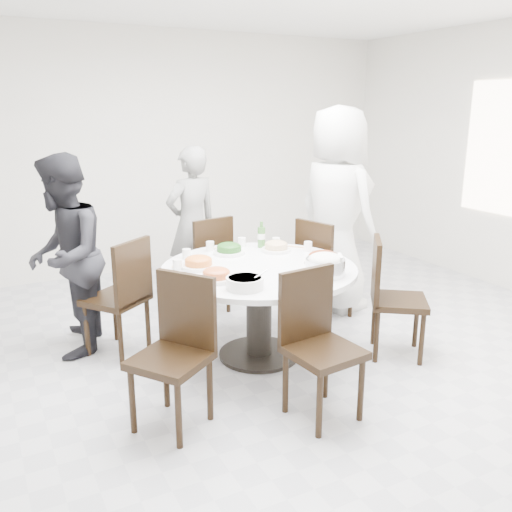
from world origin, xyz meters
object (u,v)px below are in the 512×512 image
dining_table (259,312)px  chair_ne (326,269)px  chair_nw (116,296)px  diner_middle (192,225)px  diner_left (65,257)px  soup_bowl (245,283)px  beverage_bottle (261,234)px  chair_se (399,299)px  diner_right (336,211)px  chair_n (203,264)px  chair_s (324,348)px  chair_sw (170,356)px  rice_bowl (325,267)px

dining_table → chair_ne: 1.06m
chair_nw → diner_middle: size_ratio=0.61×
diner_left → soup_bowl: 1.55m
dining_table → beverage_bottle: size_ratio=6.55×
chair_se → diner_right: diner_right is taller
chair_se → diner_right: size_ratio=0.49×
chair_nw → chair_se: same height
chair_n → chair_s: size_ratio=1.00×
chair_ne → chair_sw: 2.17m
chair_n → chair_se: bearing=111.6°
dining_table → diner_right: diner_right is taller
chair_nw → chair_sw: bearing=55.5°
diner_right → rice_bowl: diner_right is taller
diner_left → diner_middle: bearing=136.0°
chair_nw → beverage_bottle: beverage_bottle is taller
chair_se → diner_right: 1.24m
chair_sw → diner_middle: bearing=120.4°
diner_middle → chair_sw: bearing=53.6°
chair_nw → diner_right: size_ratio=0.49×
diner_right → chair_n: bearing=57.8°
chair_sw → chair_s: bearing=34.1°
chair_n → chair_nw: bearing=17.9°
chair_s → diner_right: (1.22, 1.59, 0.50)m
chair_ne → soup_bowl: bearing=108.0°
dining_table → diner_right: size_ratio=0.77×
chair_sw → diner_left: 1.49m
chair_sw → diner_middle: size_ratio=0.61×
diner_right → rice_bowl: bearing=131.3°
chair_s → rice_bowl: size_ratio=3.31×
chair_n → diner_left: size_ratio=0.59×
chair_n → diner_middle: diner_middle is taller
beverage_bottle → chair_nw: bearing=175.2°
beverage_bottle → chair_se: bearing=-54.4°
dining_table → chair_ne: bearing=25.4°
chair_sw → rice_bowl: (1.26, 0.20, 0.34)m
beverage_bottle → rice_bowl: bearing=-88.1°
chair_se → chair_sw: bearing=130.4°
chair_ne → chair_nw: same height
chair_s → beverage_bottle: (0.34, 1.46, 0.39)m
diner_right → diner_middle: 1.44m
chair_n → chair_nw: 1.09m
beverage_bottle → chair_ne: bearing=-4.3°
chair_nw → chair_se: bearing=115.0°
dining_table → soup_bowl: (-0.33, -0.41, 0.41)m
chair_se → chair_n: bearing=68.4°
dining_table → rice_bowl: rice_bowl is taller
soup_bowl → beverage_bottle: bearing=55.9°
chair_ne → diner_left: bearing=65.2°
chair_ne → diner_middle: bearing=24.9°
chair_sw → diner_right: (2.11, 1.25, 0.50)m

